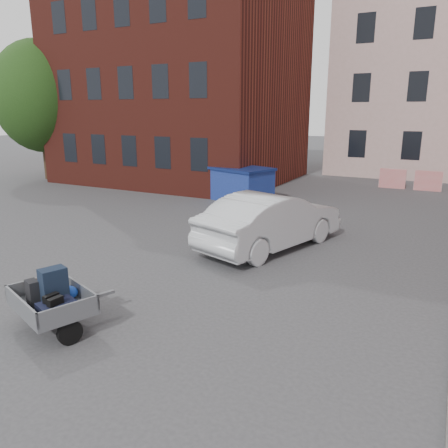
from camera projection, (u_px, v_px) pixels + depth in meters
The scene contains 8 objects.
ground at pixel (208, 271), 11.07m from camera, with size 120.00×120.00×0.00m, color #38383A.
building_brick at pixel (182, 54), 24.48m from camera, with size 12.00×10.00×14.00m, color #591E16.
far_building at pixel (133, 110), 37.89m from camera, with size 6.00×6.00×8.00m, color maroon.
tree at pixel (40, 88), 24.65m from camera, with size 5.28×5.28×8.30m.
barriers at pixel (428, 181), 21.91m from camera, with size 4.70×0.18×1.00m.
trailer at pixel (51, 299), 7.96m from camera, with size 1.88×1.98×1.20m.
dumpster at pixel (234, 183), 19.86m from camera, with size 3.95×2.86×1.49m.
silver_car at pixel (271, 221), 12.76m from camera, with size 1.73×4.96×1.64m, color silver.
Camera 1 is at (5.18, -9.03, 3.94)m, focal length 35.00 mm.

